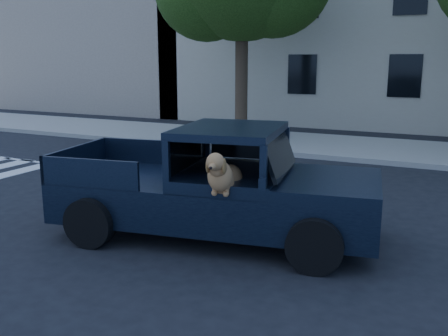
# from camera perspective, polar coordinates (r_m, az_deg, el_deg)

# --- Properties ---
(ground) EXTENTS (120.00, 120.00, 0.00)m
(ground) POSITION_cam_1_polar(r_m,az_deg,el_deg) (7.90, 0.06, -8.76)
(ground) COLOR black
(ground) RESTS_ON ground
(far_sidewalk) EXTENTS (60.00, 4.00, 0.15)m
(far_sidewalk) POSITION_cam_1_polar(r_m,az_deg,el_deg) (16.39, 14.26, 2.29)
(far_sidewalk) COLOR gray
(far_sidewalk) RESTS_ON ground
(lane_stripes) EXTENTS (21.60, 0.14, 0.01)m
(lane_stripes) POSITION_cam_1_polar(r_m,az_deg,el_deg) (10.49, 18.34, -3.97)
(lane_stripes) COLOR silver
(lane_stripes) RESTS_ON ground
(building_left) EXTENTS (12.00, 6.00, 8.00)m
(building_left) POSITION_cam_1_polar(r_m,az_deg,el_deg) (29.46, -12.68, 14.39)
(building_left) COLOR tan
(building_left) RESTS_ON ground
(pickup_truck) EXTENTS (5.34, 2.92, 1.82)m
(pickup_truck) POSITION_cam_1_polar(r_m,az_deg,el_deg) (8.08, -1.60, -3.67)
(pickup_truck) COLOR black
(pickup_truck) RESTS_ON ground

